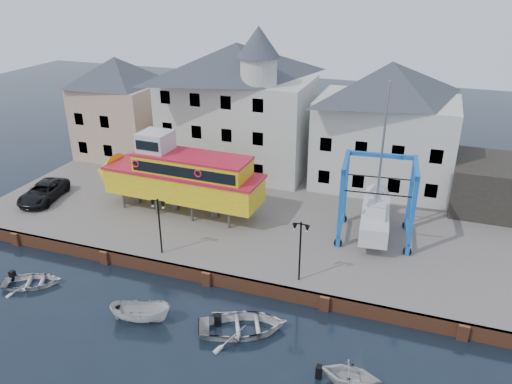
% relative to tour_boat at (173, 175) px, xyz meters
% --- Properties ---
extents(ground, '(140.00, 140.00, 0.00)m').
position_rel_tour_boat_xyz_m(ground, '(6.37, -7.71, -4.09)').
color(ground, black).
rests_on(ground, ground).
extents(hardstanding, '(44.00, 22.00, 1.00)m').
position_rel_tour_boat_xyz_m(hardstanding, '(6.37, 3.29, -3.59)').
color(hardstanding, '#675E59').
rests_on(hardstanding, ground).
extents(quay_wall, '(44.00, 0.47, 1.00)m').
position_rel_tour_boat_xyz_m(quay_wall, '(6.37, -7.61, -3.59)').
color(quay_wall, brown).
rests_on(quay_wall, ground).
extents(building_pink, '(8.00, 7.00, 10.30)m').
position_rel_tour_boat_xyz_m(building_pink, '(-11.63, 10.28, 2.06)').
color(building_pink, tan).
rests_on(building_pink, hardstanding).
extents(building_white_main, '(14.00, 8.30, 14.00)m').
position_rel_tour_boat_xyz_m(building_white_main, '(1.50, 10.68, 3.25)').
color(building_white_main, beige).
rests_on(building_white_main, hardstanding).
extents(building_white_right, '(12.00, 8.00, 11.20)m').
position_rel_tour_boat_xyz_m(building_white_right, '(15.37, 11.28, 2.51)').
color(building_white_right, beige).
rests_on(building_white_right, hardstanding).
extents(shed_dark, '(8.00, 7.00, 4.00)m').
position_rel_tour_boat_xyz_m(shed_dark, '(25.37, 9.29, -1.09)').
color(shed_dark, black).
rests_on(shed_dark, hardstanding).
extents(lamp_post_left, '(1.12, 0.32, 4.20)m').
position_rel_tour_boat_xyz_m(lamp_post_left, '(2.37, -6.51, 0.08)').
color(lamp_post_left, black).
rests_on(lamp_post_left, hardstanding).
extents(lamp_post_right, '(1.12, 0.32, 4.20)m').
position_rel_tour_boat_xyz_m(lamp_post_right, '(12.37, -6.51, 0.08)').
color(lamp_post_right, black).
rests_on(lamp_post_right, hardstanding).
extents(tour_boat, '(15.18, 4.14, 6.56)m').
position_rel_tour_boat_xyz_m(tour_boat, '(0.00, 0.00, 0.00)').
color(tour_boat, '#59595E').
rests_on(tour_boat, hardstanding).
extents(travel_lift, '(5.78, 7.82, 11.60)m').
position_rel_tour_boat_xyz_m(travel_lift, '(16.08, 1.39, -1.14)').
color(travel_lift, '#0F53A8').
rests_on(travel_lift, hardstanding).
extents(van, '(3.52, 5.82, 1.51)m').
position_rel_tour_boat_xyz_m(van, '(-11.62, -2.14, -2.34)').
color(van, black).
rests_on(van, hardstanding).
extents(motorboat_a, '(3.93, 2.23, 1.43)m').
position_rel_tour_boat_xyz_m(motorboat_a, '(4.22, -12.47, -4.09)').
color(motorboat_a, silver).
rests_on(motorboat_a, ground).
extents(motorboat_b, '(6.24, 5.53, 1.07)m').
position_rel_tour_boat_xyz_m(motorboat_b, '(10.33, -11.31, -4.09)').
color(motorboat_b, silver).
rests_on(motorboat_b, ground).
extents(motorboat_d, '(4.62, 4.13, 0.79)m').
position_rel_tour_boat_xyz_m(motorboat_d, '(-4.61, -11.69, -4.09)').
color(motorboat_d, silver).
rests_on(motorboat_d, ground).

